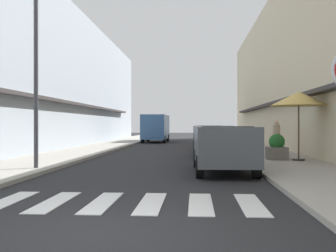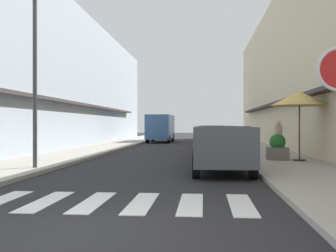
{
  "view_description": "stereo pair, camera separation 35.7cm",
  "coord_description": "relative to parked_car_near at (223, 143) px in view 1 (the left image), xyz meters",
  "views": [
    {
      "loc": [
        1.31,
        -5.42,
        1.51
      ],
      "look_at": [
        0.25,
        10.65,
        1.46
      ],
      "focal_mm": 43.34,
      "sensor_mm": 36.0,
      "label": 1
    },
    {
      "loc": [
        1.67,
        -5.39,
        1.51
      ],
      "look_at": [
        0.25,
        10.65,
        1.46
      ],
      "focal_mm": 43.34,
      "sensor_mm": 36.0,
      "label": 2
    }
  ],
  "objects": [
    {
      "name": "delivery_van",
      "position": [
        -4.27,
        21.93,
        0.48
      ],
      "size": [
        2.07,
        5.43,
        2.37
      ],
      "color": "#33598C",
      "rests_on": "ground_plane"
    },
    {
      "name": "ground_plane",
      "position": [
        -2.21,
        11.49,
        -0.92
      ],
      "size": [
        104.26,
        104.26,
        0.0
      ],
      "primitive_type": "plane",
      "color": "#232326"
    },
    {
      "name": "parked_car_far",
      "position": [
        0.0,
        12.7,
        -0.0
      ],
      "size": [
        1.92,
        3.96,
        1.47
      ],
      "color": "maroon",
      "rests_on": "ground_plane"
    },
    {
      "name": "building_row_right",
      "position": [
        6.58,
        12.86,
        4.09
      ],
      "size": [
        5.5,
        44.65,
        10.03
      ],
      "color": "beige",
      "rests_on": "ground_plane"
    },
    {
      "name": "building_row_left",
      "position": [
        -11.0,
        12.86,
        3.66
      ],
      "size": [
        5.5,
        44.65,
        9.16
      ],
      "color": "#939EA8",
      "rests_on": "ground_plane"
    },
    {
      "name": "sidewalk_right",
      "position": [
        2.57,
        11.49,
        -0.86
      ],
      "size": [
        3.03,
        66.35,
        0.12
      ],
      "primitive_type": "cube",
      "color": "#9E998E",
      "rests_on": "ground_plane"
    },
    {
      "name": "planter_midblock",
      "position": [
        2.38,
        3.59,
        -0.34
      ],
      "size": [
        0.78,
        0.78,
        1.03
      ],
      "color": "slate",
      "rests_on": "sidewalk_right"
    },
    {
      "name": "pedestrian_walking_near",
      "position": [
        2.98,
        6.65,
        0.03
      ],
      "size": [
        0.34,
        0.34,
        1.6
      ],
      "rotation": [
        0.0,
        0.0,
        1.36
      ],
      "color": "#282B33",
      "rests_on": "sidewalk_right"
    },
    {
      "name": "street_lamp",
      "position": [
        -5.85,
        -0.12,
        2.79
      ],
      "size": [
        1.19,
        0.28,
        5.94
      ],
      "color": "#38383D",
      "rests_on": "sidewalk_left"
    },
    {
      "name": "parked_car_mid",
      "position": [
        0.0,
        6.04,
        -0.0
      ],
      "size": [
        1.97,
        4.35,
        1.47
      ],
      "color": "black",
      "rests_on": "ground_plane"
    },
    {
      "name": "crosswalk",
      "position": [
        -2.21,
        -5.14,
        -0.92
      ],
      "size": [
        5.2,
        2.2,
        0.01
      ],
      "color": "silver",
      "rests_on": "ground_plane"
    },
    {
      "name": "cafe_umbrella",
      "position": [
        3.14,
        3.19,
        1.59
      ],
      "size": [
        2.22,
        2.22,
        2.69
      ],
      "color": "#262626",
      "rests_on": "sidewalk_right"
    },
    {
      "name": "sidewalk_left",
      "position": [
        -6.99,
        11.49,
        -0.86
      ],
      "size": [
        3.03,
        66.35,
        0.12
      ],
      "primitive_type": "cube",
      "color": "#9E998E",
      "rests_on": "ground_plane"
    },
    {
      "name": "parked_car_near",
      "position": [
        0.0,
        0.0,
        0.0
      ],
      "size": [
        1.89,
        4.37,
        1.47
      ],
      "color": "#4C5156",
      "rests_on": "ground_plane"
    }
  ]
}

